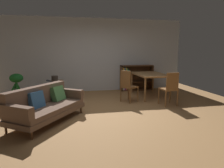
{
  "coord_description": "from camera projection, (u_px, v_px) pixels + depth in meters",
  "views": [
    {
      "loc": [
        -0.82,
        -4.61,
        1.51
      ],
      "look_at": [
        0.22,
        0.55,
        0.61
      ],
      "focal_mm": 30.92,
      "sensor_mm": 36.0,
      "label": 1
    }
  ],
  "objects": [
    {
      "name": "back_wall_panel",
      "position": [
        95.0,
        55.0,
        7.25
      ],
      "size": [
        6.8,
        0.1,
        2.7
      ],
      "primitive_type": "cube",
      "color": "silver",
      "rests_on": "ground_plane"
    },
    {
      "name": "ground_plane",
      "position": [
        108.0,
        111.0,
        4.87
      ],
      "size": [
        8.16,
        8.16,
        0.0
      ],
      "primitive_type": "plane",
      "color": "#9E7042"
    },
    {
      "name": "open_laptop",
      "position": [
        54.0,
        81.0,
        5.97
      ],
      "size": [
        0.41,
        0.31,
        0.06
      ],
      "color": "silver",
      "rests_on": "media_console"
    },
    {
      "name": "dining_chair_far",
      "position": [
        128.0,
        85.0,
        5.69
      ],
      "size": [
        0.55,
        0.55,
        0.95
      ],
      "color": "brown",
      "rests_on": "ground_plane"
    },
    {
      "name": "dining_chair_near",
      "position": [
        170.0,
        87.0,
        5.3
      ],
      "size": [
        0.43,
        0.44,
        0.94
      ],
      "color": "brown",
      "rests_on": "ground_plane"
    },
    {
      "name": "media_console",
      "position": [
        56.0,
        92.0,
        5.8
      ],
      "size": [
        0.39,
        1.36,
        0.56
      ],
      "color": "brown",
      "rests_on": "ground_plane"
    },
    {
      "name": "potted_floor_plant",
      "position": [
        17.0,
        84.0,
        5.57
      ],
      "size": [
        0.43,
        0.4,
        0.87
      ],
      "color": "#9E9389",
      "rests_on": "ground_plane"
    },
    {
      "name": "dining_table",
      "position": [
        150.0,
        76.0,
        6.41
      ],
      "size": [
        0.93,
        1.44,
        0.77
      ],
      "color": "olive",
      "rests_on": "ground_plane"
    },
    {
      "name": "bookshelf",
      "position": [
        134.0,
        78.0,
        7.51
      ],
      "size": [
        1.26,
        0.33,
        0.97
      ],
      "color": "#56351E",
      "rests_on": "ground_plane"
    },
    {
      "name": "desk_speaker",
      "position": [
        55.0,
        80.0,
        5.49
      ],
      "size": [
        0.18,
        0.18,
        0.25
      ],
      "color": "#2D2823",
      "rests_on": "media_console"
    },
    {
      "name": "fabric_couch",
      "position": [
        45.0,
        104.0,
        4.16
      ],
      "size": [
        1.6,
        1.86,
        0.76
      ],
      "color": "#56351E",
      "rests_on": "ground_plane"
    }
  ]
}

